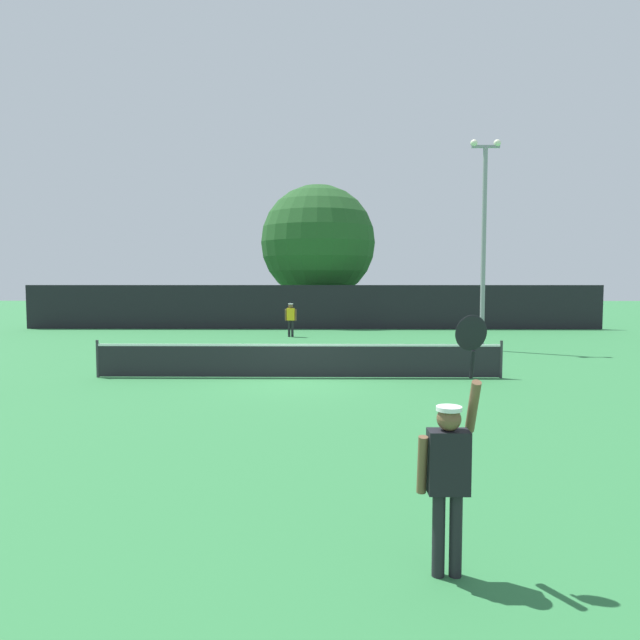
# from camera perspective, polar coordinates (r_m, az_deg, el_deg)

# --- Properties ---
(ground_plane) EXTENTS (120.00, 120.00, 0.00)m
(ground_plane) POSITION_cam_1_polar(r_m,az_deg,el_deg) (16.31, -2.16, -5.77)
(ground_plane) COLOR #2D723D
(tennis_net) EXTENTS (11.54, 0.08, 1.07)m
(tennis_net) POSITION_cam_1_polar(r_m,az_deg,el_deg) (16.23, -2.17, -3.99)
(tennis_net) COLOR #232328
(tennis_net) RESTS_ON ground
(perimeter_fence) EXTENTS (32.61, 0.12, 2.49)m
(perimeter_fence) POSITION_cam_1_polar(r_m,az_deg,el_deg) (32.28, -0.73, 1.30)
(perimeter_fence) COLOR black
(perimeter_fence) RESTS_ON ground
(player_serving) EXTENTS (0.68, 0.39, 2.45)m
(player_serving) POSITION_cam_1_polar(r_m,az_deg,el_deg) (5.59, 12.76, -13.85)
(player_serving) COLOR black
(player_serving) RESTS_ON ground
(player_receiving) EXTENTS (0.57, 0.24, 1.63)m
(player_receiving) POSITION_cam_1_polar(r_m,az_deg,el_deg) (27.86, -2.94, 0.35)
(player_receiving) COLOR yellow
(player_receiving) RESTS_ON ground
(tennis_ball) EXTENTS (0.07, 0.07, 0.07)m
(tennis_ball) POSITION_cam_1_polar(r_m,az_deg,el_deg) (16.44, -2.77, -5.58)
(tennis_ball) COLOR #CCE033
(tennis_ball) RESTS_ON ground
(light_pole) EXTENTS (1.18, 0.28, 8.21)m
(light_pole) POSITION_cam_1_polar(r_m,az_deg,el_deg) (23.51, 16.04, 8.49)
(light_pole) COLOR gray
(light_pole) RESTS_ON ground
(large_tree) EXTENTS (7.18, 7.18, 8.73)m
(large_tree) POSITION_cam_1_polar(r_m,az_deg,el_deg) (36.28, -0.20, 7.74)
(large_tree) COLOR brown
(large_tree) RESTS_ON ground
(parked_car_near) EXTENTS (2.36, 4.39, 1.69)m
(parked_car_near) POSITION_cam_1_polar(r_m,az_deg,el_deg) (42.19, 13.58, 1.19)
(parked_car_near) COLOR black
(parked_car_near) RESTS_ON ground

